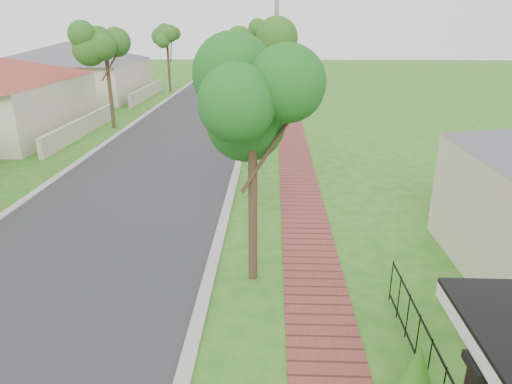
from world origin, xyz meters
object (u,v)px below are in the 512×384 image
(parked_car_white, at_px, (237,99))
(utility_pole, at_px, (276,64))
(parked_car_red, at_px, (250,97))
(near_tree, at_px, (253,114))

(parked_car_white, bearing_deg, utility_pole, -81.87)
(utility_pole, bearing_deg, parked_car_white, 107.52)
(parked_car_red, xyz_separation_m, near_tree, (1.33, -24.77, 3.33))
(parked_car_white, distance_m, near_tree, 24.31)
(parked_car_white, relative_size, utility_pole, 0.57)
(utility_pole, bearing_deg, parked_car_red, 101.16)
(parked_car_red, relative_size, utility_pole, 0.58)
(near_tree, bearing_deg, utility_pole, 87.86)
(parked_car_white, relative_size, near_tree, 0.86)
(near_tree, distance_m, utility_pole, 15.15)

